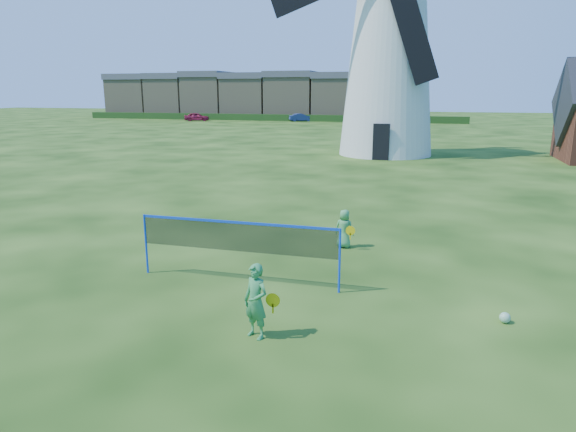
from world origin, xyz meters
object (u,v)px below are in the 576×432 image
(badminton_net, at_px, (237,238))
(car_right, at_px, (301,117))
(windmill, at_px, (389,55))
(car_left, at_px, (197,117))
(player_girl, at_px, (256,301))
(player_boy, at_px, (344,229))
(play_ball, at_px, (505,318))

(badminton_net, bearing_deg, car_right, 102.70)
(windmill, xyz_separation_m, car_left, (-32.02, 35.57, -6.39))
(windmill, relative_size, player_girl, 14.32)
(windmill, relative_size, player_boy, 18.04)
(player_boy, xyz_separation_m, car_right, (-16.95, 62.64, 0.02))
(badminton_net, xyz_separation_m, car_right, (-14.91, 66.16, -0.54))
(player_girl, xyz_separation_m, play_ball, (4.66, 1.92, -0.62))
(player_girl, distance_m, play_ball, 5.08)
(play_ball, xyz_separation_m, car_right, (-20.93, 66.84, 0.49))
(windmill, bearing_deg, car_right, 112.42)
(player_boy, distance_m, car_left, 67.61)
(car_left, bearing_deg, car_right, -96.62)
(badminton_net, height_order, play_ball, badminton_net)
(player_girl, xyz_separation_m, car_right, (-16.27, 68.76, -0.13))
(car_left, bearing_deg, badminton_net, -172.99)
(play_ball, bearing_deg, windmill, 99.81)
(car_right, bearing_deg, player_boy, 170.69)
(player_girl, bearing_deg, car_left, 140.28)
(player_girl, bearing_deg, badminton_net, 141.67)
(windmill, relative_size, car_right, 5.77)
(windmill, bearing_deg, play_ball, -80.19)
(windmill, distance_m, badminton_net, 27.72)
(car_left, relative_size, car_right, 1.05)
(windmill, distance_m, car_left, 48.28)
(play_ball, distance_m, car_right, 70.04)
(windmill, bearing_deg, player_girl, -89.74)
(player_boy, distance_m, car_right, 64.89)
(player_girl, bearing_deg, windmill, 114.30)
(player_girl, bearing_deg, car_right, 127.35)
(badminton_net, height_order, player_boy, badminton_net)
(player_boy, height_order, car_right, car_right)
(badminton_net, xyz_separation_m, player_girl, (1.36, -2.59, -0.41))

